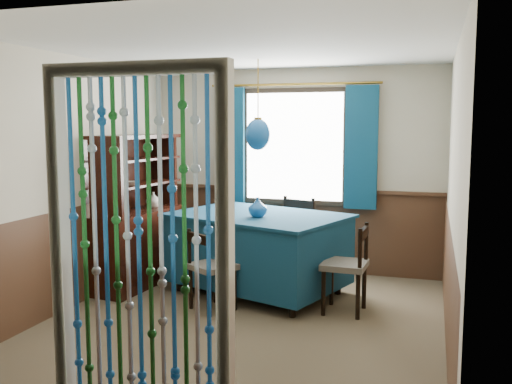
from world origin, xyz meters
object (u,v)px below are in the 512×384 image
(sideboard, at_px, (137,233))
(vase_table, at_px, (258,208))
(chair_right, at_px, (348,266))
(pendant_lamp, at_px, (258,134))
(vase_sideboard, at_px, (153,199))
(dining_table, at_px, (258,248))
(bowl_shelf, at_px, (131,183))
(chair_near, at_px, (210,267))
(chair_left, at_px, (189,241))
(chair_far, at_px, (292,235))

(sideboard, distance_m, vase_table, 1.51)
(sideboard, bearing_deg, chair_right, -1.04)
(sideboard, xyz_separation_m, pendant_lamp, (1.41, 0.10, 1.12))
(sideboard, height_order, vase_sideboard, sideboard)
(chair_right, bearing_deg, dining_table, 73.02)
(bowl_shelf, bearing_deg, vase_table, 5.65)
(pendant_lamp, xyz_separation_m, vase_sideboard, (-1.35, 0.19, -0.77))
(sideboard, bearing_deg, vase_table, 2.26)
(dining_table, bearing_deg, chair_near, -92.36)
(chair_near, bearing_deg, pendant_lamp, 101.16)
(sideboard, xyz_separation_m, vase_table, (1.46, -0.08, 0.36))
(dining_table, relative_size, chair_left, 2.50)
(chair_near, relative_size, vase_table, 4.32)
(chair_far, bearing_deg, chair_right, 142.89)
(sideboard, bearing_deg, chair_far, 33.49)
(sideboard, xyz_separation_m, bowl_shelf, (0.06, -0.22, 0.60))
(dining_table, relative_size, pendant_lamp, 2.20)
(vase_sideboard, bearing_deg, chair_near, -39.99)
(chair_right, xyz_separation_m, vase_sideboard, (-2.37, 0.56, 0.49))
(chair_far, distance_m, chair_right, 1.40)
(dining_table, distance_m, pendant_lamp, 1.23)
(chair_near, distance_m, sideboard, 1.30)
(chair_right, distance_m, sideboard, 2.45)
(dining_table, bearing_deg, pendant_lamp, -78.36)
(chair_near, xyz_separation_m, vase_table, (0.33, 0.53, 0.53))
(pendant_lamp, distance_m, vase_table, 0.78)
(dining_table, xyz_separation_m, sideboard, (-1.41, -0.10, 0.10))
(sideboard, height_order, vase_table, sideboard)
(chair_far, relative_size, chair_left, 1.13)
(pendant_lamp, distance_m, vase_sideboard, 1.56)
(pendant_lamp, bearing_deg, vase_sideboard, 171.84)
(sideboard, height_order, bowl_shelf, sideboard)
(bowl_shelf, bearing_deg, pendant_lamp, 13.23)
(chair_right, distance_m, vase_sideboard, 2.49)
(pendant_lamp, bearing_deg, chair_near, -111.13)
(chair_near, bearing_deg, bowl_shelf, -167.70)
(bowl_shelf, relative_size, vase_sideboard, 0.94)
(chair_near, relative_size, chair_far, 0.85)
(dining_table, distance_m, chair_far, 0.78)
(chair_right, height_order, sideboard, sideboard)
(sideboard, distance_m, vase_sideboard, 0.47)
(vase_sideboard, bearing_deg, chair_left, 16.09)
(chair_near, xyz_separation_m, pendant_lamp, (0.27, 0.71, 1.29))
(chair_left, bearing_deg, dining_table, 78.38)
(chair_near, xyz_separation_m, chair_far, (0.47, 1.47, 0.07))
(sideboard, relative_size, pendant_lamp, 1.80)
(vase_sideboard, bearing_deg, dining_table, -8.16)
(chair_left, height_order, pendant_lamp, pendant_lamp)
(dining_table, xyz_separation_m, vase_sideboard, (-1.35, 0.19, 0.46))
(chair_far, distance_m, vase_table, 1.05)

